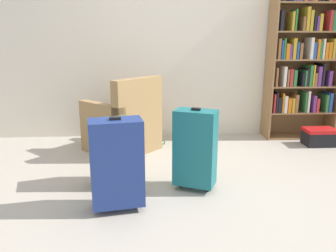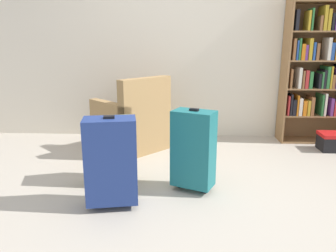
# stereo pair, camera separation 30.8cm
# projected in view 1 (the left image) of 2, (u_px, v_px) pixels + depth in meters

# --- Properties ---
(ground_plane) EXTENTS (10.33, 10.33, 0.00)m
(ground_plane) POSITION_uv_depth(u_px,v_px,m) (183.00, 191.00, 3.01)
(ground_plane) COLOR #B2A899
(back_wall) EXTENTS (5.90, 0.10, 2.60)m
(back_wall) POSITION_uv_depth(u_px,v_px,m) (169.00, 41.00, 4.49)
(back_wall) COLOR beige
(back_wall) RESTS_ON ground
(bookshelf) EXTENTS (0.92, 0.33, 2.10)m
(bookshelf) POSITION_uv_depth(u_px,v_px,m) (305.00, 53.00, 4.41)
(bookshelf) COLOR olive
(bookshelf) RESTS_ON ground
(armchair) EXTENTS (0.99, 0.99, 0.90)m
(armchair) POSITION_uv_depth(u_px,v_px,m) (124.00, 125.00, 4.05)
(armchair) COLOR #9E7A4C
(armchair) RESTS_ON ground
(mug) EXTENTS (0.12, 0.08, 0.10)m
(mug) POSITION_uv_depth(u_px,v_px,m) (159.00, 143.00, 4.26)
(mug) COLOR #1E7F4C
(mug) RESTS_ON ground
(storage_box) EXTENTS (0.39, 0.27, 0.22)m
(storage_box) POSITION_uv_depth(u_px,v_px,m) (320.00, 136.00, 4.29)
(storage_box) COLOR black
(storage_box) RESTS_ON ground
(suitcase_navy_blue) EXTENTS (0.44, 0.30, 0.76)m
(suitcase_navy_blue) POSITION_uv_depth(u_px,v_px,m) (117.00, 163.00, 2.61)
(suitcase_navy_blue) COLOR navy
(suitcase_navy_blue) RESTS_ON ground
(suitcase_teal) EXTENTS (0.41, 0.34, 0.75)m
(suitcase_teal) POSITION_uv_depth(u_px,v_px,m) (195.00, 148.00, 2.97)
(suitcase_teal) COLOR #19666B
(suitcase_teal) RESTS_ON ground
(suitcase_olive) EXTENTS (0.43, 0.33, 0.65)m
(suitcase_olive) POSITION_uv_depth(u_px,v_px,m) (111.00, 150.00, 3.08)
(suitcase_olive) COLOR brown
(suitcase_olive) RESTS_ON ground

